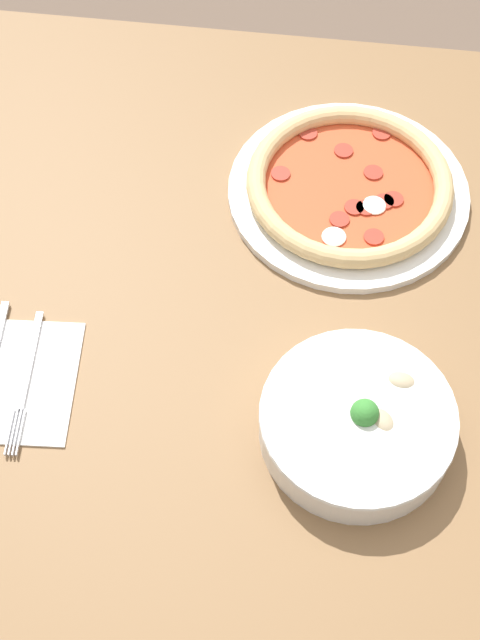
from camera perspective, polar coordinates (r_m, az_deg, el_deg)
ground_plane at (r=1.79m, az=3.03°, el=-13.02°), size 8.00×8.00×0.00m
dining_table at (r=1.19m, az=4.43°, el=-2.70°), size 1.09×1.03×0.75m
pizza at (r=1.21m, az=7.00°, el=8.46°), size 0.32×0.32×0.04m
bowl at (r=1.01m, az=7.53°, el=-6.50°), size 0.22×0.22×0.07m
napkin at (r=1.09m, az=-14.73°, el=-3.73°), size 0.18×0.18×0.00m
fork at (r=1.08m, az=-13.52°, el=-3.70°), size 0.02×0.19×0.00m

